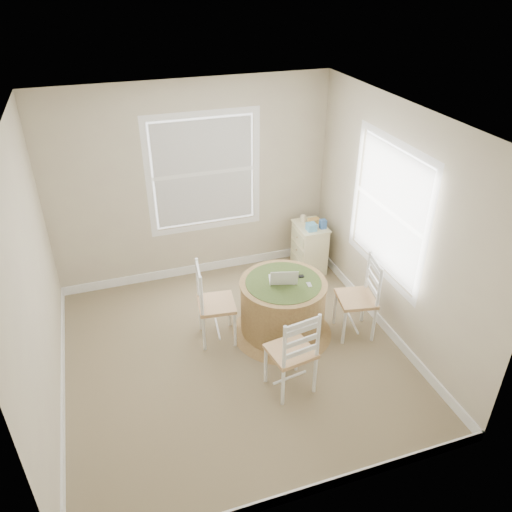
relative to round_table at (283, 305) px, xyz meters
name	(u,v)px	position (x,y,z in m)	size (l,w,h in m)	color
room	(244,243)	(-0.47, -0.05, 0.92)	(3.64, 3.64, 2.64)	#78664C
round_table	(283,305)	(0.00, 0.00, 0.00)	(1.15, 1.15, 0.70)	olive
chair_left	(216,304)	(-0.73, 0.14, 0.09)	(0.42, 0.40, 0.95)	white
chair_near	(291,351)	(-0.24, -0.84, 0.09)	(0.42, 0.40, 0.95)	white
chair_right	(356,298)	(0.78, -0.26, 0.09)	(0.42, 0.40, 0.95)	white
laptop	(283,279)	(0.00, 0.01, 0.34)	(0.36, 0.34, 0.21)	white
mouse	(293,283)	(0.09, -0.05, 0.32)	(0.05, 0.09, 0.03)	white
phone	(309,285)	(0.25, -0.14, 0.31)	(0.04, 0.09, 0.02)	#B7BABF
keys	(301,277)	(0.22, 0.04, 0.32)	(0.06, 0.05, 0.03)	black
corner_chest	(309,247)	(0.85, 1.18, -0.04)	(0.39, 0.52, 0.68)	beige
tissue_box	(311,226)	(0.80, 1.07, 0.35)	(0.12, 0.12, 0.10)	#59A3CB
box_yellow	(314,221)	(0.91, 1.23, 0.33)	(0.15, 0.10, 0.06)	gold
box_blue	(322,224)	(0.95, 1.07, 0.36)	(0.08, 0.08, 0.12)	#3964AB
cup_cream	(304,219)	(0.80, 1.31, 0.34)	(0.07, 0.07, 0.09)	beige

